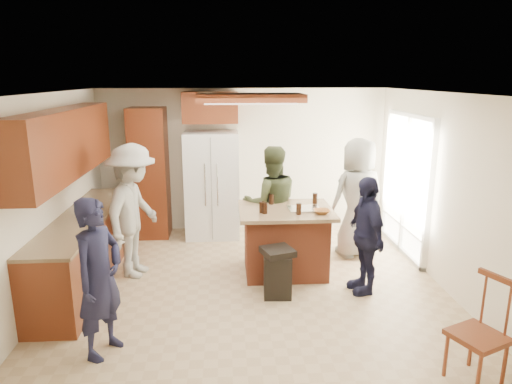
{
  "coord_description": "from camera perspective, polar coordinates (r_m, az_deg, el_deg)",
  "views": [
    {
      "loc": [
        -0.31,
        -5.47,
        2.69
      ],
      "look_at": [
        0.1,
        0.58,
        1.15
      ],
      "focal_mm": 32.0,
      "sensor_mm": 36.0,
      "label": 1
    }
  ],
  "objects": [
    {
      "name": "room_shell",
      "position": [
        8.71,
        28.79,
        0.36
      ],
      "size": [
        8.0,
        5.2,
        5.0
      ],
      "color": "tan",
      "rests_on": "ground"
    },
    {
      "name": "person_front_left",
      "position": [
        4.73,
        -19.0,
        -10.12
      ],
      "size": [
        0.64,
        0.71,
        1.6
      ],
      "primitive_type": "imported",
      "rotation": [
        0.0,
        0.0,
        1.13
      ],
      "color": "#191A32",
      "rests_on": "ground"
    },
    {
      "name": "person_behind_left",
      "position": [
        6.75,
        1.91,
        -1.47
      ],
      "size": [
        0.88,
        0.59,
        1.72
      ],
      "primitive_type": "imported",
      "rotation": [
        0.0,
        0.0,
        3.23
      ],
      "color": "#384126",
      "rests_on": "ground"
    },
    {
      "name": "person_behind_right",
      "position": [
        7.04,
        12.61,
        -0.75
      ],
      "size": [
        1.01,
        0.8,
        1.82
      ],
      "primitive_type": "imported",
      "rotation": [
        0.0,
        0.0,
        3.41
      ],
      "color": "gray",
      "rests_on": "ground"
    },
    {
      "name": "person_side_right",
      "position": [
        5.92,
        13.54,
        -5.26
      ],
      "size": [
        0.54,
        0.93,
        1.51
      ],
      "primitive_type": "imported",
      "rotation": [
        0.0,
        0.0,
        -1.47
      ],
      "color": "#191932",
      "rests_on": "ground"
    },
    {
      "name": "person_counter",
      "position": [
        6.4,
        -15.05,
        -2.34
      ],
      "size": [
        0.83,
        1.29,
        1.84
      ],
      "primitive_type": "imported",
      "rotation": [
        0.0,
        0.0,
        1.32
      ],
      "color": "gray",
      "rests_on": "ground"
    },
    {
      "name": "left_cabinetry",
      "position": [
        6.42,
        -21.24,
        -2.43
      ],
      "size": [
        0.64,
        3.0,
        2.3
      ],
      "color": "maroon",
      "rests_on": "ground"
    },
    {
      "name": "back_wall_units",
      "position": [
        7.85,
        -11.32,
        4.35
      ],
      "size": [
        1.8,
        0.6,
        2.45
      ],
      "color": "maroon",
      "rests_on": "ground"
    },
    {
      "name": "refrigerator",
      "position": [
        7.8,
        -5.51,
        0.9
      ],
      "size": [
        0.9,
        0.76,
        1.8
      ],
      "color": "white",
      "rests_on": "ground"
    },
    {
      "name": "kitchen_island",
      "position": [
        6.4,
        3.65,
        -6.03
      ],
      "size": [
        1.28,
        1.03,
        0.93
      ],
      "color": "#964026",
      "rests_on": "ground"
    },
    {
      "name": "island_items",
      "position": [
        6.19,
        5.53,
        -1.96
      ],
      "size": [
        0.94,
        0.65,
        0.15
      ],
      "color": "silver",
      "rests_on": "kitchen_island"
    },
    {
      "name": "trash_bin",
      "position": [
        5.79,
        2.7,
        -9.94
      ],
      "size": [
        0.46,
        0.46,
        0.63
      ],
      "color": "black",
      "rests_on": "ground"
    },
    {
      "name": "spindle_chair",
      "position": [
        4.69,
        26.14,
        -15.81
      ],
      "size": [
        0.55,
        0.55,
        0.99
      ],
      "color": "maroon",
      "rests_on": "ground"
    }
  ]
}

